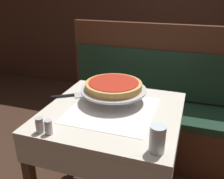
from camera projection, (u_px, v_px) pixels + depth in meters
The scene contains 11 objects.
dining_table_front at pixel (112, 126), 1.51m from camera, with size 0.79×0.79×0.75m.
dining_table_rear at pixel (169, 60), 2.81m from camera, with size 0.71×0.71×0.76m.
booth_bench at pixel (155, 119), 2.21m from camera, with size 1.64×0.49×1.13m.
back_wall_panel at pixel (166, 5), 3.09m from camera, with size 6.00×0.04×2.40m, color #3D2319.
pizza_pan_stand at pixel (114, 90), 1.55m from camera, with size 0.41×0.41×0.08m.
deep_dish_pizza at pixel (114, 85), 1.54m from camera, with size 0.35×0.35×0.04m.
pizza_server at pixel (72, 95), 1.64m from camera, with size 0.24×0.18×0.01m.
water_glass_near at pixel (157, 139), 1.08m from camera, with size 0.07×0.07×0.12m.
salt_shaker at pixel (40, 125), 1.23m from camera, with size 0.04×0.04×0.08m.
pepper_shaker at pixel (49, 127), 1.22m from camera, with size 0.04×0.04×0.07m.
condiment_caddy at pixel (165, 44), 2.82m from camera, with size 0.13×0.13×0.17m.
Camera 1 is at (0.42, -1.23, 1.43)m, focal length 40.00 mm.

